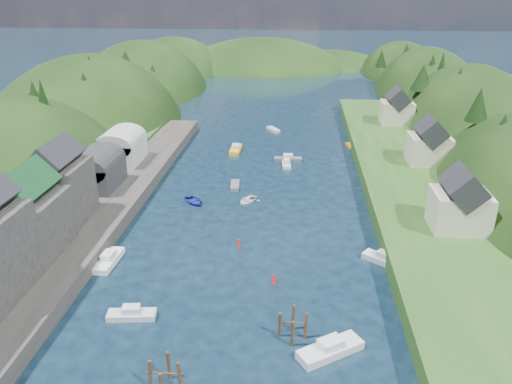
# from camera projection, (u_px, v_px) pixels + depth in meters

# --- Properties ---
(ground) EXTENTS (600.00, 600.00, 0.00)m
(ground) POSITION_uv_depth(u_px,v_px,m) (266.00, 167.00, 94.36)
(ground) COLOR black
(ground) RESTS_ON ground
(hillside_left) EXTENTS (44.00, 245.56, 52.00)m
(hillside_left) POSITION_uv_depth(u_px,v_px,m) (92.00, 158.00, 124.04)
(hillside_left) COLOR black
(hillside_left) RESTS_ON ground
(hillside_right) EXTENTS (36.00, 245.56, 48.00)m
(hillside_right) POSITION_uv_depth(u_px,v_px,m) (465.00, 166.00, 116.59)
(hillside_right) COLOR black
(hillside_right) RESTS_ON ground
(far_hills) EXTENTS (103.00, 68.00, 44.00)m
(far_hills) POSITION_uv_depth(u_px,v_px,m) (289.00, 92.00, 212.34)
(far_hills) COLOR black
(far_hills) RESTS_ON ground
(hill_trees) EXTENTS (91.47, 145.40, 12.27)m
(hill_trees) POSITION_uv_depth(u_px,v_px,m) (272.00, 93.00, 103.66)
(hill_trees) COLOR black
(hill_trees) RESTS_ON ground
(quay_left) EXTENTS (12.00, 110.00, 2.00)m
(quay_left) POSITION_uv_depth(u_px,v_px,m) (77.00, 229.00, 68.34)
(quay_left) COLOR #2D2B28
(quay_left) RESTS_ON ground
(terrace_left_grass) EXTENTS (12.00, 110.00, 2.50)m
(terrace_left_grass) POSITION_uv_depth(u_px,v_px,m) (28.00, 225.00, 68.81)
(terrace_left_grass) COLOR #234719
(terrace_left_grass) RESTS_ON ground
(boat_sheds) EXTENTS (7.00, 21.00, 7.50)m
(boat_sheds) POSITION_uv_depth(u_px,v_px,m) (109.00, 155.00, 84.30)
(boat_sheds) COLOR #2D2D30
(boat_sheds) RESTS_ON quay_left
(terrace_right) EXTENTS (16.00, 120.00, 2.40)m
(terrace_right) POSITION_uv_depth(u_px,v_px,m) (412.00, 185.00, 82.71)
(terrace_right) COLOR #234719
(terrace_right) RESTS_ON ground
(right_bank_cottages) EXTENTS (9.00, 59.24, 8.41)m
(right_bank_cottages) POSITION_uv_depth(u_px,v_px,m) (423.00, 144.00, 88.33)
(right_bank_cottages) COLOR beige
(right_bank_cottages) RESTS_ON terrace_right
(piling_cluster_near) EXTENTS (3.13, 2.93, 3.52)m
(piling_cluster_near) POSITION_uv_depth(u_px,v_px,m) (165.00, 378.00, 42.23)
(piling_cluster_near) COLOR #382314
(piling_cluster_near) RESTS_ON ground
(piling_cluster_far) EXTENTS (3.01, 2.83, 3.43)m
(piling_cluster_far) POSITION_uv_depth(u_px,v_px,m) (293.00, 327.00, 48.54)
(piling_cluster_far) COLOR #382314
(piling_cluster_far) RESTS_ON ground
(channel_buoy_near) EXTENTS (0.70, 0.70, 1.10)m
(channel_buoy_near) POSITION_uv_depth(u_px,v_px,m) (274.00, 279.00, 57.73)
(channel_buoy_near) COLOR #B4150E
(channel_buoy_near) RESTS_ON ground
(channel_buoy_far) EXTENTS (0.70, 0.70, 1.10)m
(channel_buoy_far) POSITION_uv_depth(u_px,v_px,m) (239.00, 243.00, 65.63)
(channel_buoy_far) COLOR #B4150E
(channel_buoy_far) RESTS_ON ground
(moored_boats) EXTENTS (37.82, 86.27, 1.75)m
(moored_boats) POSITION_uv_depth(u_px,v_px,m) (255.00, 220.00, 72.10)
(moored_boats) COLOR silver
(moored_boats) RESTS_ON ground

